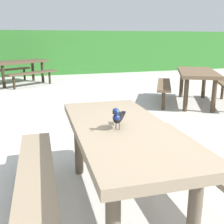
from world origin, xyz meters
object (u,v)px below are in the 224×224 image
Objects in this scene: bird_grackle at (118,117)px; picnic_table_mid_left at (19,67)px; picnic_table_foreground at (122,147)px; picnic_table_mid_right at (197,79)px.

bird_grackle is 7.33m from picnic_table_mid_left.
bird_grackle reaches higher than picnic_table_foreground.
picnic_table_mid_right is at bearing 47.23° from picnic_table_foreground.
picnic_table_mid_right is at bearing 47.27° from bird_grackle.
picnic_table_foreground is 4.25m from picnic_table_mid_right.
bird_grackle is 0.11× the size of picnic_table_mid_right.
picnic_table_mid_right is (3.74, -4.09, 0.00)m from picnic_table_mid_left.
picnic_table_mid_left is (-0.86, 7.21, 0.00)m from picnic_table_foreground.
picnic_table_foreground is 7.26m from picnic_table_mid_left.
picnic_table_mid_left is at bearing 96.20° from bird_grackle.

